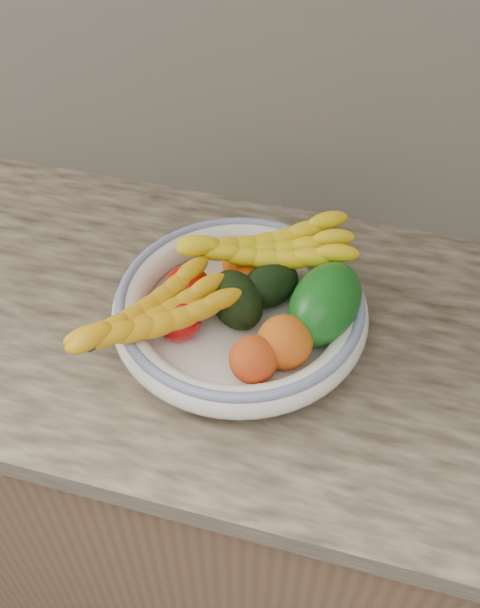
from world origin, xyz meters
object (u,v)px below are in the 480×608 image
Objects in this scene: banana_bunch_back at (266,253)px; banana_bunch_front at (152,319)px; fruit_bowl at (240,309)px; green_mango at (325,304)px.

banana_bunch_back is 0.21m from banana_bunch_front.
green_mango is at bearing 8.96° from fruit_bowl.
banana_bunch_front is (-0.23, -0.10, 0.01)m from green_mango.
banana_bunch_front is (-0.12, -0.17, -0.01)m from banana_bunch_back.
green_mango is at bearing -29.28° from banana_bunch_front.
green_mango is 0.53× the size of banana_bunch_back.
banana_bunch_front is at bearing -145.05° from green_mango.
banana_bunch_back is at bearing 80.03° from fruit_bowl.
banana_bunch_back is 1.05× the size of banana_bunch_front.
fruit_bowl is 0.10m from banana_bunch_back.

